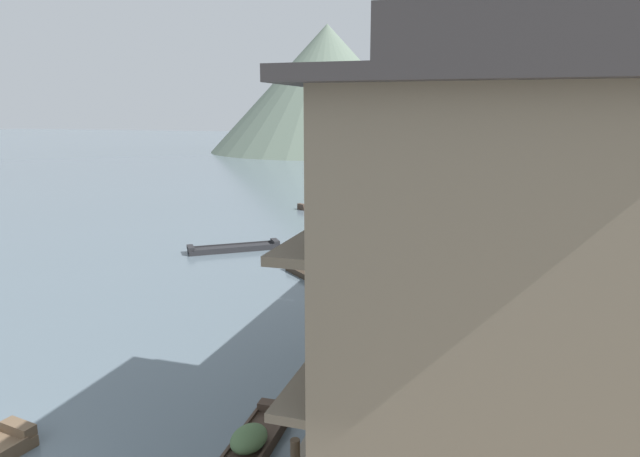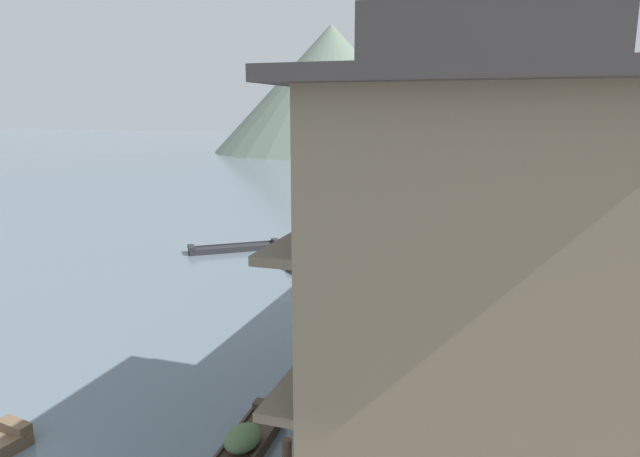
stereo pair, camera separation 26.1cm
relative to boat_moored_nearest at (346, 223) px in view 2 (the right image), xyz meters
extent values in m
cube|color=slate|center=(15.64, -1.84, 0.28)|extent=(18.00, 110.00, 0.83)
cube|color=brown|center=(-0.60, -29.33, 0.28)|extent=(1.01, 0.51, 0.26)
cube|color=brown|center=(0.00, 0.00, -0.03)|extent=(4.94, 3.24, 0.22)
cube|color=brown|center=(-2.10, 1.09, 0.18)|extent=(0.74, 0.98, 0.20)
cube|color=brown|center=(2.10, -1.09, 0.18)|extent=(0.74, 0.98, 0.20)
cube|color=brown|center=(-0.22, -0.42, 0.12)|extent=(4.07, 2.17, 0.08)
cube|color=brown|center=(0.22, 0.42, 0.12)|extent=(4.07, 2.17, 0.08)
cube|color=#423328|center=(-3.87, 6.99, -0.01)|extent=(3.50, 4.60, 0.26)
cube|color=#423328|center=(-5.14, 5.08, 0.24)|extent=(0.91, 0.77, 0.24)
cube|color=#423328|center=(-2.59, 8.90, 0.24)|extent=(0.91, 0.77, 0.24)
cube|color=#423328|center=(-3.51, 6.75, 0.17)|extent=(2.50, 3.70, 0.08)
cube|color=#423328|center=(-4.23, 7.23, 0.17)|extent=(2.50, 3.70, 0.08)
ellipsoid|color=#4C6B42|center=(-3.87, 6.99, 0.36)|extent=(1.36, 1.46, 0.47)
cube|color=brown|center=(4.44, 6.52, -0.02)|extent=(1.80, 5.55, 0.24)
cube|color=brown|center=(4.87, 9.07, 0.22)|extent=(0.86, 0.49, 0.22)
cube|color=brown|center=(4.01, 3.97, 0.22)|extent=(0.86, 0.49, 0.22)
cube|color=brown|center=(4.03, 6.59, 0.15)|extent=(0.90, 4.92, 0.08)
cube|color=brown|center=(4.85, 6.45, 0.15)|extent=(0.90, 4.92, 0.08)
ellipsoid|color=#4C6B42|center=(4.44, 6.52, 0.33)|extent=(0.99, 1.26, 0.45)
cube|color=#232326|center=(-4.31, -9.56, -0.01)|extent=(5.00, 4.13, 0.25)
cube|color=#232326|center=(-6.35, -11.08, 0.23)|extent=(0.89, 1.03, 0.23)
cube|color=#232326|center=(-2.26, -8.04, 0.23)|extent=(0.89, 1.03, 0.23)
cube|color=#232326|center=(-3.99, -9.98, 0.16)|extent=(3.98, 2.99, 0.08)
cube|color=#232326|center=(-4.62, -9.14, 0.16)|extent=(3.98, 2.99, 0.08)
cube|color=#423328|center=(5.20, -28.11, -0.01)|extent=(1.09, 3.86, 0.26)
cube|color=#423328|center=(5.13, -26.35, 0.24)|extent=(0.86, 0.39, 0.23)
cube|color=#423328|center=(4.77, -28.13, 0.16)|extent=(0.21, 3.33, 0.08)
cube|color=#423328|center=(5.63, -28.10, 0.16)|extent=(0.21, 3.33, 0.08)
ellipsoid|color=#4C6B42|center=(5.20, -28.11, 0.35)|extent=(0.90, 1.22, 0.47)
cube|color=brown|center=(4.75, 21.91, -0.04)|extent=(2.07, 4.70, 0.19)
cube|color=brown|center=(4.30, 23.99, 0.14)|extent=(1.08, 0.57, 0.17)
cube|color=brown|center=(5.19, 19.82, 0.14)|extent=(1.08, 0.57, 0.17)
cube|color=brown|center=(4.23, 21.80, 0.10)|extent=(0.93, 3.99, 0.08)
cube|color=brown|center=(5.27, 22.02, 0.10)|extent=(0.93, 3.99, 0.08)
cube|color=#33281E|center=(2.51, -14.01, -0.03)|extent=(4.69, 4.34, 0.21)
cube|color=#33281E|center=(4.41, -15.71, 0.17)|extent=(0.87, 0.92, 0.19)
cube|color=#33281E|center=(0.61, -12.32, 0.17)|extent=(0.87, 0.92, 0.19)
cube|color=#33281E|center=(2.82, -13.67, 0.11)|extent=(3.70, 3.32, 0.08)
cube|color=#33281E|center=(2.20, -14.36, 0.11)|extent=(3.70, 3.32, 0.08)
cube|color=brown|center=(5.30, 13.42, -0.04)|extent=(1.28, 4.74, 0.19)
cube|color=brown|center=(5.23, 15.63, 0.14)|extent=(1.03, 0.39, 0.17)
cube|color=brown|center=(5.37, 11.22, 0.14)|extent=(1.03, 0.39, 0.17)
cube|color=brown|center=(4.77, 13.41, 0.09)|extent=(0.22, 4.21, 0.08)
cube|color=brown|center=(5.83, 13.44, 0.09)|extent=(0.22, 4.21, 0.08)
cube|color=#7F705B|center=(10.50, -28.53, 4.60)|extent=(5.16, 6.44, 7.80)
cube|color=brown|center=(7.57, -28.53, 3.30)|extent=(0.70, 6.44, 0.16)
cube|color=brown|center=(7.57, -28.53, 5.90)|extent=(0.70, 6.44, 0.16)
cube|color=#3D3838|center=(10.50, -28.53, 8.62)|extent=(6.06, 7.34, 0.24)
cube|color=#3D3838|center=(10.50, -28.53, 9.09)|extent=(3.10, 7.34, 0.70)
cube|color=#7F705B|center=(10.51, -21.23, 3.30)|extent=(5.18, 6.53, 5.20)
cube|color=brown|center=(7.57, -21.23, 3.30)|extent=(0.70, 6.53, 0.16)
cube|color=#3D3838|center=(10.51, -21.23, 6.02)|extent=(6.08, 7.43, 0.24)
cube|color=#3D3838|center=(10.51, -21.23, 6.49)|extent=(3.11, 7.43, 0.70)
cube|color=gray|center=(10.31, -14.20, 3.30)|extent=(4.79, 5.63, 5.20)
cube|color=#6E6151|center=(7.57, -14.20, 3.30)|extent=(0.70, 5.63, 0.16)
cube|color=#4C4238|center=(10.31, -14.20, 6.02)|extent=(5.69, 6.53, 0.24)
cube|color=#4C4238|center=(10.31, -14.20, 6.49)|extent=(2.87, 6.53, 0.70)
cube|color=brown|center=(10.64, -7.50, 3.30)|extent=(5.44, 5.59, 5.20)
cube|color=#4D4135|center=(7.57, -7.50, 3.30)|extent=(0.70, 5.59, 0.16)
cube|color=#3D3838|center=(10.64, -7.50, 6.02)|extent=(6.34, 6.49, 0.24)
cube|color=#3D3838|center=(10.64, -7.50, 6.49)|extent=(3.27, 6.49, 0.70)
cube|color=#7F705B|center=(10.30, -1.29, 3.30)|extent=(4.76, 5.28, 5.20)
cube|color=brown|center=(7.57, -1.29, 3.30)|extent=(0.70, 5.28, 0.16)
cube|color=#3D3838|center=(10.30, -1.29, 6.02)|extent=(5.66, 6.18, 0.24)
cube|color=#3D3838|center=(10.30, -1.29, 6.49)|extent=(2.85, 6.18, 0.70)
cube|color=gray|center=(10.53, 4.86, 3.30)|extent=(5.23, 5.29, 5.20)
cube|color=#6E6151|center=(7.57, 4.86, 3.30)|extent=(0.70, 5.29, 0.16)
cube|color=#3D3838|center=(10.53, 4.86, 6.02)|extent=(6.13, 6.19, 0.24)
cube|color=#3D3838|center=(10.53, 4.86, 6.49)|extent=(3.14, 6.19, 0.70)
cylinder|color=#473828|center=(6.99, -20.90, 1.05)|extent=(0.20, 0.20, 0.71)
cone|color=#4C5B56|center=(-7.95, 106.63, 6.40)|extent=(52.62, 52.62, 13.08)
cone|color=#5B6B5B|center=(-23.52, 72.77, 12.38)|extent=(47.27, 47.27, 25.03)
camera|label=1|loc=(10.56, -39.30, 8.13)|focal=31.65mm
camera|label=2|loc=(10.81, -39.22, 8.13)|focal=31.65mm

